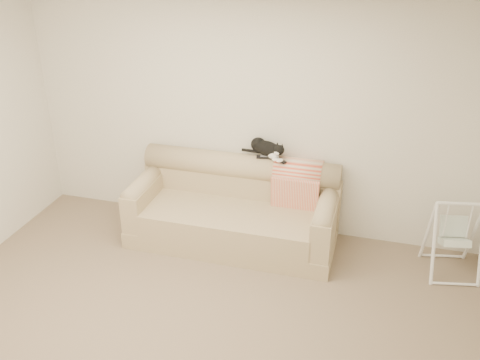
# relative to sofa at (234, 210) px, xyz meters

# --- Properties ---
(ground_plane) EXTENTS (5.00, 5.00, 0.00)m
(ground_plane) POSITION_rel_sofa_xyz_m (0.09, -1.62, -0.35)
(ground_plane) COLOR #765F4A
(ground_plane) RESTS_ON ground
(room_shell) EXTENTS (5.04, 4.04, 2.60)m
(room_shell) POSITION_rel_sofa_xyz_m (0.09, -1.62, 1.18)
(room_shell) COLOR beige
(room_shell) RESTS_ON ground
(sofa) EXTENTS (2.20, 0.93, 0.90)m
(sofa) POSITION_rel_sofa_xyz_m (0.00, 0.00, 0.00)
(sofa) COLOR tan
(sofa) RESTS_ON ground
(remote_a) EXTENTS (0.19, 0.08, 0.03)m
(remote_a) POSITION_rel_sofa_xyz_m (0.27, 0.23, 0.56)
(remote_a) COLOR black
(remote_a) RESTS_ON sofa
(remote_b) EXTENTS (0.17, 0.14, 0.02)m
(remote_b) POSITION_rel_sofa_xyz_m (0.44, 0.20, 0.56)
(remote_b) COLOR black
(remote_b) RESTS_ON sofa
(tuxedo_cat) EXTENTS (0.51, 0.36, 0.20)m
(tuxedo_cat) POSITION_rel_sofa_xyz_m (0.28, 0.26, 0.65)
(tuxedo_cat) COLOR black
(tuxedo_cat) RESTS_ON sofa
(throw_blanket) EXTENTS (0.50, 0.38, 0.58)m
(throw_blanket) POSITION_rel_sofa_xyz_m (0.63, 0.23, 0.37)
(throw_blanket) COLOR #E15033
(throw_blanket) RESTS_ON sofa
(baby_swing) EXTENTS (0.57, 0.59, 0.79)m
(baby_swing) POSITION_rel_sofa_xyz_m (2.24, -0.01, 0.04)
(baby_swing) COLOR white
(baby_swing) RESTS_ON ground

